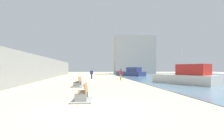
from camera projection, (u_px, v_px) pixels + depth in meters
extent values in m
plane|color=#C6B793|center=(91.00, 81.00, 25.81)|extent=(120.00, 120.00, 0.00)
cube|color=gray|center=(37.00, 68.00, 24.90)|extent=(0.80, 64.00, 3.55)
cube|color=gray|center=(81.00, 98.00, 9.19)|extent=(0.61, 0.23, 0.50)
cube|color=gray|center=(83.00, 94.00, 10.59)|extent=(0.61, 0.23, 0.50)
cube|color=#997047|center=(82.00, 92.00, 9.89)|extent=(0.58, 1.62, 0.06)
cube|color=#997047|center=(86.00, 87.00, 9.90)|extent=(0.24, 1.61, 0.50)
cube|color=gray|center=(82.00, 100.00, 9.89)|extent=(1.20, 2.15, 0.08)
cube|color=gray|center=(77.00, 85.00, 16.75)|extent=(0.61, 0.24, 0.50)
cube|color=gray|center=(79.00, 83.00, 18.14)|extent=(0.61, 0.24, 0.50)
cube|color=#997047|center=(78.00, 82.00, 17.44)|extent=(0.61, 1.63, 0.06)
cube|color=#997047|center=(80.00, 79.00, 17.45)|extent=(0.27, 1.61, 0.50)
cube|color=gray|center=(78.00, 86.00, 17.45)|extent=(1.24, 2.17, 0.08)
cylinder|color=navy|center=(91.00, 77.00, 29.52)|extent=(0.12, 0.12, 0.79)
cylinder|color=navy|center=(92.00, 77.00, 29.56)|extent=(0.12, 0.12, 0.79)
cube|color=navy|center=(92.00, 73.00, 29.54)|extent=(0.35, 0.24, 0.56)
sphere|color=brown|center=(92.00, 70.00, 29.53)|extent=(0.21, 0.21, 0.21)
cylinder|color=navy|center=(90.00, 72.00, 29.46)|extent=(0.09, 0.09, 0.50)
cylinder|color=navy|center=(93.00, 72.00, 29.61)|extent=(0.09, 0.09, 0.50)
cylinder|color=gold|center=(120.00, 77.00, 26.20)|extent=(0.12, 0.12, 0.86)
cylinder|color=gold|center=(121.00, 78.00, 26.12)|extent=(0.12, 0.12, 0.86)
cube|color=#B22D33|center=(121.00, 72.00, 26.15)|extent=(0.36, 0.35, 0.61)
sphere|color=brown|center=(121.00, 69.00, 26.15)|extent=(0.23, 0.23, 0.23)
cylinder|color=#B22D33|center=(119.00, 72.00, 26.28)|extent=(0.09, 0.09, 0.55)
cylinder|color=#B22D33|center=(122.00, 72.00, 26.03)|extent=(0.09, 0.09, 0.55)
cube|color=beige|center=(184.00, 79.00, 20.09)|extent=(5.36, 7.62, 1.02)
cube|color=red|center=(193.00, 70.00, 19.16)|extent=(2.91, 3.63, 1.18)
cube|color=black|center=(182.00, 73.00, 49.13)|extent=(2.04, 4.18, 1.11)
cube|color=#337060|center=(183.00, 68.00, 48.51)|extent=(1.36, 1.87, 1.29)
cylinder|color=silver|center=(182.00, 59.00, 49.30)|extent=(0.12, 0.12, 6.55)
cube|color=navy|center=(130.00, 74.00, 41.65)|extent=(5.96, 7.78, 0.97)
cube|color=navy|center=(134.00, 69.00, 40.74)|extent=(3.16, 3.74, 1.01)
cube|color=#ADAAA3|center=(134.00, 55.00, 55.13)|extent=(12.00, 6.00, 11.51)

